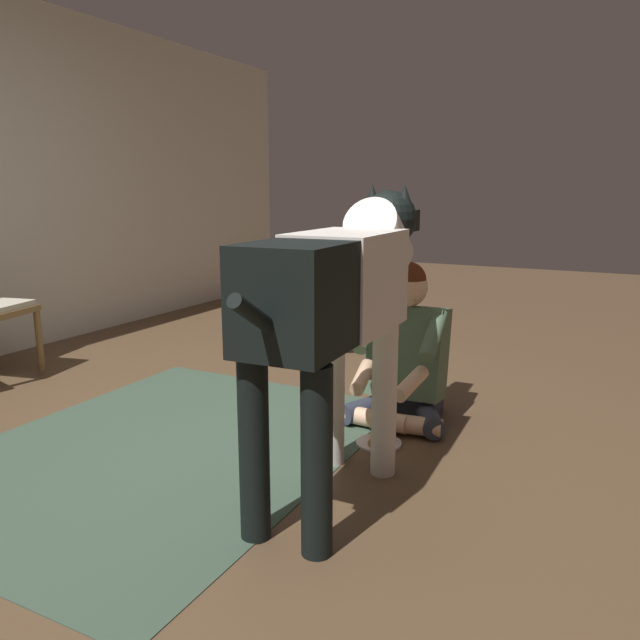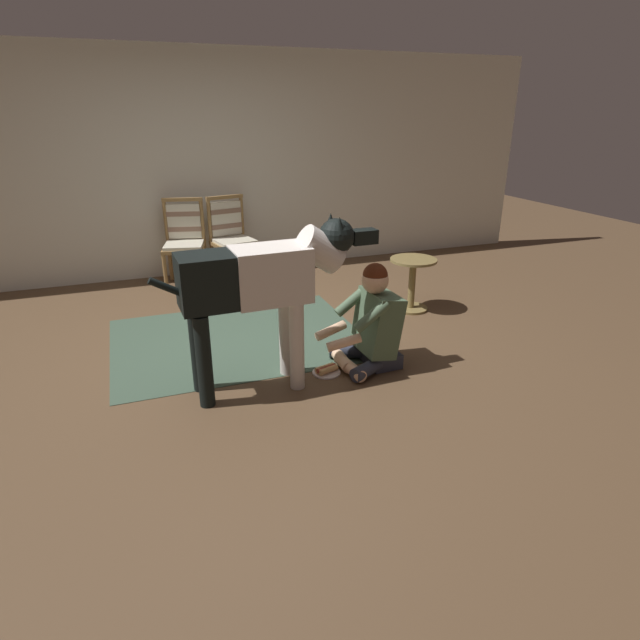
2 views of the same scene
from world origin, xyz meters
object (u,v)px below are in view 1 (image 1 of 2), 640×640
large_dog (341,294)px  hot_dog_on_plate (379,439)px  person_sitting_on_floor (405,356)px  round_side_table (317,312)px

large_dog → hot_dog_on_plate: 0.93m
person_sitting_on_floor → hot_dog_on_plate: person_sitting_on_floor is taller
round_side_table → person_sitting_on_floor: bearing=-132.9°
person_sitting_on_floor → round_side_table: 1.38m
round_side_table → hot_dog_on_plate: bearing=-142.3°
large_dog → round_side_table: (1.81, 1.04, -0.49)m
person_sitting_on_floor → large_dog: 0.99m
round_side_table → large_dog: bearing=-150.1°
hot_dog_on_plate → round_side_table: 1.70m
person_sitting_on_floor → hot_dog_on_plate: (-0.38, -0.01, -0.32)m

